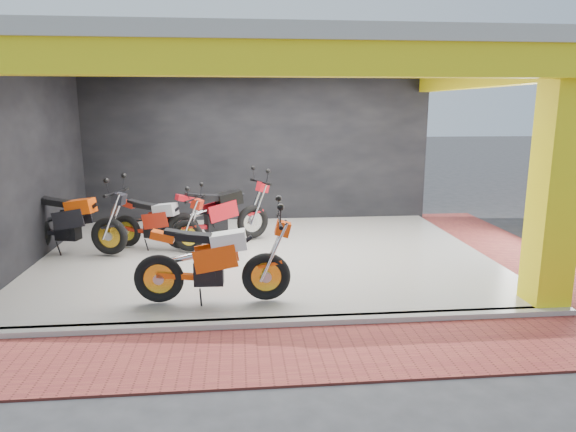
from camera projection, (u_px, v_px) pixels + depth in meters
name	position (u px, v px, depth m)	size (l,w,h in m)	color
ground	(272.00, 298.00, 7.57)	(80.00, 80.00, 0.00)	#2D2D30
showroom_floor	(265.00, 256.00, 9.50)	(8.00, 6.00, 0.10)	silver
showroom_ceiling	(263.00, 56.00, 8.76)	(8.40, 6.40, 0.20)	beige
back_wall	(257.00, 150.00, 12.16)	(8.20, 0.20, 3.50)	black
left_wall	(24.00, 167.00, 8.76)	(0.20, 6.20, 3.50)	black
corner_column	(556.00, 184.00, 6.83)	(0.50, 0.50, 3.50)	yellow
header_beam_front	(276.00, 59.00, 5.90)	(8.40, 0.30, 0.40)	yellow
header_beam_right	(486.00, 76.00, 9.20)	(0.30, 6.40, 0.40)	yellow
floor_kerb	(277.00, 323.00, 6.56)	(8.00, 0.20, 0.10)	silver
paver_front	(283.00, 354.00, 5.81)	(9.00, 1.40, 0.03)	brown
paver_right	(511.00, 251.00, 9.96)	(1.40, 7.00, 0.03)	brown
moto_hero	(266.00, 254.00, 7.01)	(2.26, 0.84, 1.38)	#E94409
moto_row_a	(188.00, 220.00, 9.41)	(2.02, 0.75, 1.24)	#AE2312
moto_row_b	(252.00, 206.00, 10.35)	(2.31, 0.85, 1.41)	red
moto_row_c	(108.00, 218.00, 9.18)	(2.32, 0.86, 1.42)	black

